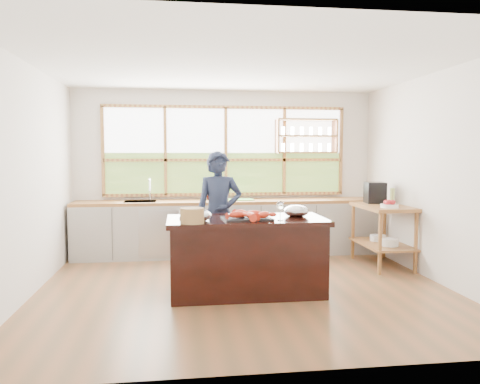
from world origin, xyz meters
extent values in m
plane|color=brown|center=(0.00, 0.00, 0.00)|extent=(5.00, 5.00, 0.00)
cube|color=silver|center=(0.00, 2.25, 1.35)|extent=(5.00, 0.02, 2.70)
cube|color=silver|center=(0.00, -2.25, 1.35)|extent=(5.00, 0.02, 2.70)
cube|color=silver|center=(-2.50, 0.00, 1.35)|extent=(0.02, 4.50, 2.70)
cube|color=silver|center=(2.50, 0.00, 1.35)|extent=(0.02, 4.50, 2.70)
cube|color=white|center=(0.00, 0.00, 2.70)|extent=(5.00, 4.50, 0.02)
cube|color=tan|center=(0.00, 2.22, 1.70)|extent=(4.05, 0.06, 1.50)
cube|color=white|center=(0.00, 2.24, 2.05)|extent=(3.98, 0.01, 0.75)
cube|color=#32581C|center=(0.00, 2.24, 1.32)|extent=(3.98, 0.01, 0.70)
cube|color=tan|center=(1.35, 2.11, 2.23)|extent=(1.00, 0.28, 0.03)
cube|color=tan|center=(1.35, 2.11, 1.95)|extent=(1.00, 0.28, 0.03)
cube|color=tan|center=(1.35, 2.11, 1.67)|extent=(1.00, 0.28, 0.03)
cube|color=tan|center=(0.85, 2.11, 1.95)|extent=(0.03, 0.28, 0.55)
cube|color=tan|center=(1.85, 2.11, 1.95)|extent=(0.03, 0.28, 0.55)
cube|color=#AAA7A1|center=(0.00, 1.94, 0.42)|extent=(4.90, 0.62, 0.85)
cube|color=#ADB0B4|center=(-1.10, 1.62, 0.43)|extent=(0.60, 0.01, 0.72)
cube|color=brown|center=(0.00, 1.94, 0.88)|extent=(4.90, 0.62, 0.05)
cube|color=#ADB0B4|center=(-1.40, 1.94, 0.82)|extent=(0.50, 0.42, 0.16)
cube|color=brown|center=(2.45, 0.40, 0.45)|extent=(0.04, 0.04, 0.90)
cube|color=brown|center=(2.45, 1.40, 0.45)|extent=(0.04, 0.04, 0.90)
cube|color=brown|center=(1.93, 0.40, 0.45)|extent=(0.04, 0.04, 0.90)
cube|color=brown|center=(1.93, 1.40, 0.45)|extent=(0.04, 0.04, 0.90)
cube|color=brown|center=(2.19, 0.90, 0.32)|extent=(0.62, 1.10, 0.03)
cube|color=brown|center=(2.19, 0.90, 0.88)|extent=(0.62, 1.10, 0.05)
cylinder|color=white|center=(2.19, 0.65, 0.39)|extent=(0.24, 0.24, 0.11)
cylinder|color=white|center=(2.19, 1.05, 0.38)|extent=(0.24, 0.24, 0.09)
cube|color=black|center=(0.00, -0.20, 0.42)|extent=(1.77, 0.82, 0.84)
cube|color=black|center=(0.00, -0.20, 0.87)|extent=(1.85, 0.90, 0.06)
imported|color=#1C253D|center=(-0.26, 0.59, 0.84)|extent=(0.64, 0.43, 1.69)
imported|color=slate|center=(-0.31, 2.00, 1.02)|extent=(0.14, 0.11, 0.24)
cube|color=#56B245|center=(0.22, 1.94, 0.91)|extent=(0.41, 0.32, 0.01)
cube|color=black|center=(2.19, 1.20, 1.06)|extent=(0.32, 0.34, 0.32)
cylinder|color=#97B05A|center=(2.24, 0.72, 1.03)|extent=(0.07, 0.07, 0.27)
cylinder|color=white|center=(2.14, 0.58, 0.93)|extent=(0.25, 0.25, 0.05)
sphere|color=#B1191E|center=(2.19, 0.58, 0.97)|extent=(0.07, 0.07, 0.07)
sphere|color=#B1191E|center=(2.16, 0.63, 0.97)|extent=(0.07, 0.07, 0.07)
sphere|color=#B1191E|center=(2.10, 0.61, 0.97)|extent=(0.07, 0.07, 0.07)
sphere|color=#B1191E|center=(2.10, 0.55, 0.97)|extent=(0.07, 0.07, 0.07)
sphere|color=#B1191E|center=(2.16, 0.54, 0.97)|extent=(0.07, 0.07, 0.07)
cube|color=black|center=(-0.01, -0.30, 0.91)|extent=(0.58, 0.44, 0.02)
ellipsoid|color=red|center=(-0.13, -0.35, 0.96)|extent=(0.23, 0.15, 0.08)
ellipsoid|color=red|center=(0.07, -0.28, 0.96)|extent=(0.23, 0.14, 0.08)
ellipsoid|color=red|center=(0.17, -0.40, 0.96)|extent=(0.21, 0.21, 0.08)
ellipsoid|color=red|center=(-0.06, -0.18, 0.96)|extent=(0.18, 0.23, 0.08)
ellipsoid|color=red|center=(0.01, -0.44, 0.96)|extent=(0.11, 0.22, 0.08)
ellipsoid|color=#ADB0B4|center=(-0.57, -0.36, 0.96)|extent=(0.30, 0.30, 0.14)
ellipsoid|color=#ADB0B4|center=(0.62, -0.13, 0.96)|extent=(0.31, 0.31, 0.15)
cylinder|color=white|center=(0.35, -0.45, 0.90)|extent=(0.06, 0.06, 0.01)
cylinder|color=white|center=(0.35, -0.45, 0.97)|extent=(0.01, 0.01, 0.13)
ellipsoid|color=white|center=(0.35, -0.45, 1.07)|extent=(0.08, 0.08, 0.10)
cylinder|color=#B68649|center=(-0.64, -0.54, 0.98)|extent=(0.26, 0.26, 0.17)
cylinder|color=white|center=(-0.71, -0.01, 0.94)|extent=(0.15, 0.31, 0.08)
camera|label=1|loc=(-0.78, -5.59, 1.65)|focal=35.00mm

